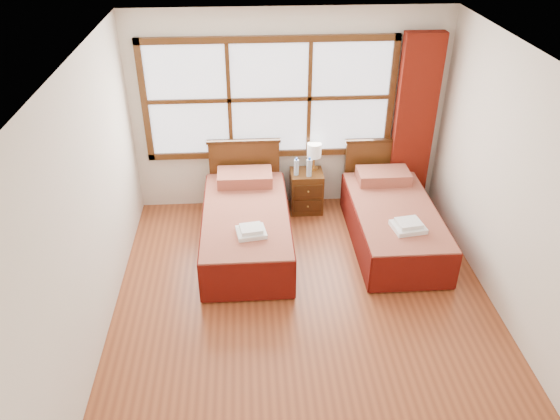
{
  "coord_description": "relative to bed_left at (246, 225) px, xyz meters",
  "views": [
    {
      "loc": [
        -0.55,
        -4.3,
        3.88
      ],
      "look_at": [
        -0.22,
        0.7,
        0.8
      ],
      "focal_mm": 35.0,
      "sensor_mm": 36.0,
      "label": 1
    }
  ],
  "objects": [
    {
      "name": "towels_left",
      "position": [
        0.06,
        -0.54,
        0.27
      ],
      "size": [
        0.35,
        0.32,
        0.09
      ],
      "rotation": [
        0.0,
        0.0,
        0.16
      ],
      "color": "white",
      "rests_on": "bed_left"
    },
    {
      "name": "bottle_near",
      "position": [
        0.67,
        0.75,
        0.37
      ],
      "size": [
        0.06,
        0.06,
        0.24
      ],
      "color": "silver",
      "rests_on": "nightstand"
    },
    {
      "name": "curtain",
      "position": [
        2.19,
        0.91,
        0.87
      ],
      "size": [
        0.5,
        0.16,
        2.3
      ],
      "primitive_type": "cube",
      "color": "maroon",
      "rests_on": "wall_back"
    },
    {
      "name": "lamp",
      "position": [
        0.91,
        0.9,
        0.52
      ],
      "size": [
        0.19,
        0.19,
        0.36
      ],
      "color": "gold",
      "rests_on": "nightstand"
    },
    {
      "name": "nightstand",
      "position": [
        0.81,
        0.8,
        -0.02
      ],
      "size": [
        0.42,
        0.42,
        0.56
      ],
      "color": "#4C2A10",
      "rests_on": "floor"
    },
    {
      "name": "bed_left",
      "position": [
        0.0,
        0.0,
        0.0
      ],
      "size": [
        1.02,
        2.04,
        0.99
      ],
      "color": "#371E0B",
      "rests_on": "floor"
    },
    {
      "name": "wall_back",
      "position": [
        0.59,
        1.05,
        1.0
      ],
      "size": [
        4.0,
        0.0,
        4.0
      ],
      "primitive_type": "plane",
      "rotation": [
        1.57,
        0.0,
        0.0
      ],
      "color": "silver",
      "rests_on": "floor"
    },
    {
      "name": "window",
      "position": [
        0.34,
        1.01,
        1.2
      ],
      "size": [
        3.16,
        0.06,
        1.56
      ],
      "color": "white",
      "rests_on": "wall_back"
    },
    {
      "name": "ceiling",
      "position": [
        0.59,
        -1.2,
        2.3
      ],
      "size": [
        4.5,
        4.5,
        0.0
      ],
      "primitive_type": "plane",
      "rotation": [
        3.14,
        0.0,
        0.0
      ],
      "color": "white",
      "rests_on": "wall_back"
    },
    {
      "name": "floor",
      "position": [
        0.59,
        -1.2,
        -0.3
      ],
      "size": [
        4.5,
        4.5,
        0.0
      ],
      "primitive_type": "plane",
      "color": "brown",
      "rests_on": "ground"
    },
    {
      "name": "towels_right",
      "position": [
        1.81,
        -0.52,
        0.25
      ],
      "size": [
        0.39,
        0.35,
        0.1
      ],
      "rotation": [
        0.0,
        0.0,
        0.16
      ],
      "color": "white",
      "rests_on": "bed_right"
    },
    {
      "name": "wall_right",
      "position": [
        2.59,
        -1.2,
        1.0
      ],
      "size": [
        0.0,
        4.5,
        4.5
      ],
      "primitive_type": "plane",
      "rotation": [
        1.57,
        0.0,
        -1.57
      ],
      "color": "silver",
      "rests_on": "floor"
    },
    {
      "name": "bottle_far",
      "position": [
        0.83,
        0.7,
        0.38
      ],
      "size": [
        0.07,
        0.07,
        0.26
      ],
      "color": "silver",
      "rests_on": "nightstand"
    },
    {
      "name": "bed_right",
      "position": [
        1.78,
        0.0,
        -0.01
      ],
      "size": [
        0.98,
        2.0,
        0.95
      ],
      "color": "#371E0B",
      "rests_on": "floor"
    },
    {
      "name": "wall_left",
      "position": [
        -1.41,
        -1.2,
        1.0
      ],
      "size": [
        0.0,
        4.5,
        4.5
      ],
      "primitive_type": "plane",
      "rotation": [
        1.57,
        0.0,
        1.57
      ],
      "color": "silver",
      "rests_on": "floor"
    }
  ]
}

